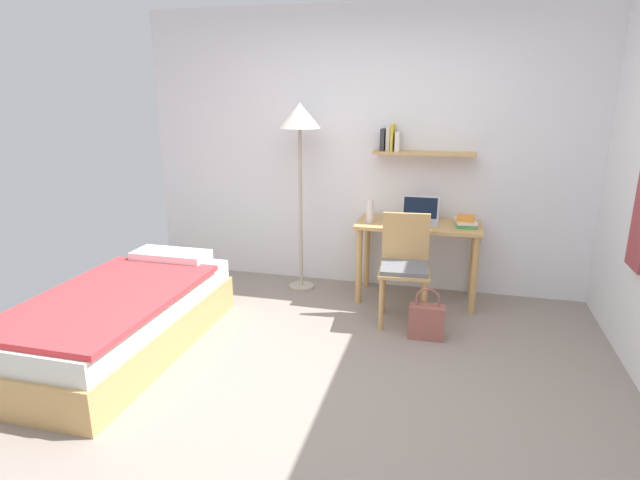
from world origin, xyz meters
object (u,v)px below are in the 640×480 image
bed (122,319)px  laptop (420,215)px  handbag (426,321)px  standing_lamp (300,128)px  water_bottle (370,211)px  book_stack (466,222)px  desk (418,238)px  desk_chair (405,263)px

bed → laptop: (2.01, 1.58, 0.54)m
bed → handbag: bearing=19.1°
bed → handbag: size_ratio=4.61×
standing_lamp → handbag: size_ratio=4.24×
water_bottle → book_stack: (0.83, 0.05, -0.06)m
laptop → standing_lamp: bearing=-177.7°
bed → water_bottle: 2.23m
book_stack → handbag: size_ratio=0.62×
standing_lamp → book_stack: standing_lamp is taller
desk → desk_chair: 0.50m
standing_lamp → bed: bearing=-120.6°
book_stack → handbag: (-0.25, -0.77, -0.61)m
laptop → water_bottle: laptop is taller
bed → water_bottle: bearing=43.0°
laptop → book_stack: (0.40, -0.06, -0.02)m
water_bottle → book_stack: size_ratio=0.81×
water_bottle → book_stack: 0.83m
desk_chair → standing_lamp: (-1.03, 0.50, 1.03)m
desk → bed: bearing=-142.7°
bed → handbag: bed is taller
bed → standing_lamp: bearing=59.4°
desk_chair → desk: bearing=82.0°
book_stack → desk_chair: bearing=-134.1°
standing_lamp → water_bottle: (0.66, -0.07, -0.71)m
handbag → standing_lamp: bearing=147.4°
desk_chair → water_bottle: (-0.36, 0.43, 0.33)m
desk → water_bottle: bearing=-171.9°
bed → book_stack: 2.89m
desk_chair → water_bottle: 0.65m
desk → desk_chair: size_ratio=1.23×
desk → standing_lamp: (-1.10, 0.01, 0.95)m
book_stack → laptop: bearing=170.9°
water_bottle → book_stack: water_bottle is taller
standing_lamp → water_bottle: size_ratio=8.44×
laptop → handbag: 1.06m
handbag → water_bottle: bearing=128.6°
desk → standing_lamp: size_ratio=0.62×
desk_chair → water_bottle: size_ratio=4.29×
water_bottle → desk: bearing=8.1°
book_stack → water_bottle: bearing=-176.3°
laptop → desk: bearing=-90.3°
desk_chair → laptop: 0.62m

